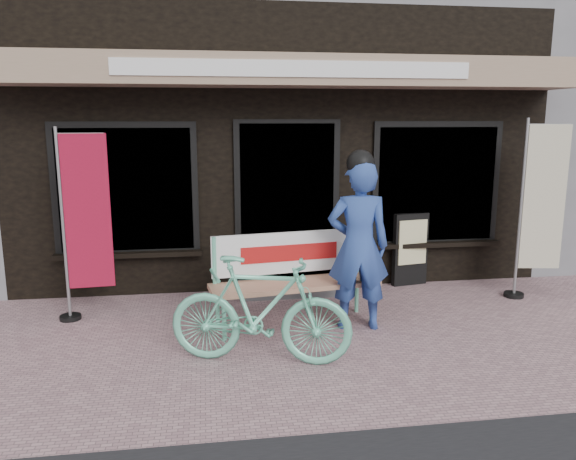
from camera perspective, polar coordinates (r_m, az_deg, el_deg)
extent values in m
plane|color=#A37C82|center=(5.63, 2.89, -11.90)|extent=(70.00, 70.00, 0.00)
cube|color=black|center=(10.13, -2.58, 8.98)|extent=(7.00, 6.00, 3.60)
cube|color=#9E836B|center=(6.82, 0.33, 15.80)|extent=(7.00, 0.80, 0.35)
cube|color=white|center=(6.42, 0.90, 16.08)|extent=(4.00, 0.02, 0.18)
cube|color=black|center=(7.21, -0.08, 2.42)|extent=(1.20, 0.06, 2.10)
cube|color=black|center=(7.20, -0.07, 2.41)|extent=(1.35, 0.04, 2.20)
cube|color=black|center=(7.17, -16.14, 3.93)|extent=(1.60, 0.06, 1.50)
cube|color=black|center=(7.72, 14.81, 4.51)|extent=(1.60, 0.06, 1.50)
cube|color=black|center=(7.16, -16.15, 3.92)|extent=(1.75, 0.04, 1.65)
cube|color=black|center=(7.71, 14.84, 4.50)|extent=(1.75, 0.04, 1.65)
cube|color=black|center=(7.25, -15.86, -2.40)|extent=(1.80, 0.18, 0.06)
cube|color=black|center=(7.80, 14.68, -1.39)|extent=(1.80, 0.18, 0.06)
cube|color=#59595B|center=(7.23, 0.18, -5.92)|extent=(1.30, 0.45, 0.15)
cylinder|color=#66C8A4|center=(5.77, -6.50, -9.09)|extent=(0.05, 0.05, 0.43)
cylinder|color=#66C8A4|center=(6.15, -7.18, -7.80)|extent=(0.05, 0.05, 0.43)
cylinder|color=#66C8A4|center=(6.24, 8.49, -7.55)|extent=(0.05, 0.05, 0.43)
cylinder|color=#66C8A4|center=(6.59, 6.99, -6.48)|extent=(0.05, 0.05, 0.43)
cube|color=tan|center=(6.06, 0.72, -5.57)|extent=(1.88, 0.71, 0.05)
cylinder|color=#66C8A4|center=(6.00, -7.49, -3.32)|extent=(0.05, 0.05, 0.56)
cylinder|color=#66C8A4|center=(6.46, 7.26, -2.25)|extent=(0.05, 0.05, 0.56)
cube|color=white|center=(6.19, 0.11, -2.29)|extent=(1.72, 0.29, 0.46)
cube|color=#B21414|center=(6.16, 0.18, -2.34)|extent=(1.09, 0.17, 0.18)
cylinder|color=#66C8A4|center=(5.82, -7.44, -4.61)|extent=(0.10, 0.45, 0.04)
cylinder|color=#66C8A4|center=(6.31, 8.24, -3.36)|extent=(0.10, 0.45, 0.04)
imported|color=#2B4795|center=(5.94, 7.17, -1.63)|extent=(0.70, 0.51, 1.79)
sphere|color=black|center=(5.81, 7.38, 6.69)|extent=(0.32, 0.32, 0.29)
imported|color=#66C8A4|center=(5.15, -2.81, -8.15)|extent=(1.74, 0.91, 1.01)
cylinder|color=gray|center=(6.55, -21.87, 0.36)|extent=(0.04, 0.04, 2.13)
cylinder|color=gray|center=(6.41, -20.37, 9.15)|extent=(0.48, 0.06, 0.02)
cube|color=maroon|center=(6.49, -19.69, 1.72)|extent=(0.48, 0.07, 1.69)
cylinder|color=black|center=(6.81, -21.22, -8.27)|extent=(0.25, 0.25, 0.05)
cylinder|color=gray|center=(7.44, 22.56, 1.88)|extent=(0.04, 0.04, 2.22)
cylinder|color=gray|center=(7.45, 25.01, 9.67)|extent=(0.50, 0.11, 0.02)
cube|color=beige|center=(7.52, 24.59, 2.99)|extent=(0.50, 0.11, 1.76)
cylinder|color=black|center=(7.67, 21.95, -6.12)|extent=(0.28, 0.28, 0.05)
cube|color=black|center=(7.69, 12.30, -1.93)|extent=(0.50, 0.17, 0.98)
cube|color=beige|center=(7.62, 12.55, -1.23)|extent=(0.41, 0.10, 0.60)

